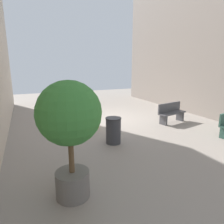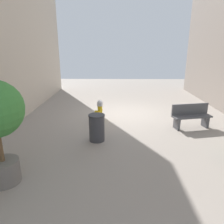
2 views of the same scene
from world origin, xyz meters
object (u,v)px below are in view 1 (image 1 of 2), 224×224
fire_hydrant (95,117)px  planter_tree (70,122)px  bench_near (171,112)px  trash_bin (113,130)px

fire_hydrant → planter_tree: 4.91m
planter_tree → bench_near: bearing=-146.9°
fire_hydrant → trash_bin: (-0.03, 1.96, -0.01)m
planter_tree → trash_bin: 3.33m
bench_near → trash_bin: bearing=19.7°
planter_tree → trash_bin: (-2.00, -2.38, -1.17)m
fire_hydrant → planter_tree: size_ratio=0.39×
bench_near → trash_bin: (3.66, 1.31, -0.02)m
fire_hydrant → bench_near: 3.75m
bench_near → trash_bin: size_ratio=1.72×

